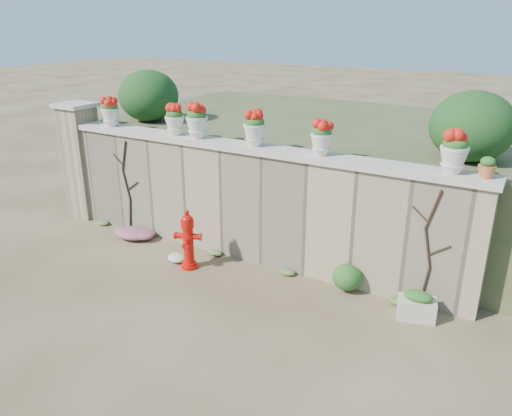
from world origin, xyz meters
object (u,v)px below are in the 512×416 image
Objects in this scene: fire_hydrant at (188,239)px; planter_box at (417,306)px; terracotta_pot at (487,168)px; urn_pot_0 at (110,112)px.

planter_box is at bearing -16.08° from fire_hydrant.
fire_hydrant is 1.80× the size of planter_box.
urn_pot_0 is at bearing 180.00° from terracotta_pot.
urn_pot_0 is (-2.53, 0.92, 1.84)m from fire_hydrant.
planter_box is (3.85, 0.38, -0.34)m from fire_hydrant.
fire_hydrant is 4.82m from terracotta_pot.
terracotta_pot is at bearing 28.78° from planter_box.
urn_pot_0 is at bearing 138.24° from fire_hydrant.
urn_pot_0 is (-6.38, 0.54, 2.18)m from planter_box.
terracotta_pot is (4.42, 0.92, 1.69)m from fire_hydrant.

